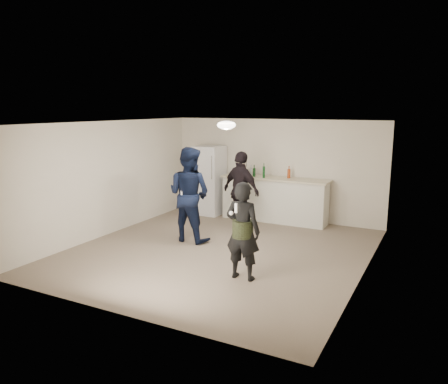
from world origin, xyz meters
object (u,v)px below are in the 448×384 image
at_px(fridge, 209,180).
at_px(woman, 243,231).
at_px(man, 189,194).
at_px(shaker, 247,173).
at_px(spectator, 241,191).
at_px(counter, 274,200).

height_order(fridge, woman, fridge).
xyz_separation_m(man, woman, (1.89, -1.41, -0.18)).
xyz_separation_m(fridge, woman, (2.67, -3.67, -0.08)).
distance_m(shaker, man, 2.26).
bearing_deg(spectator, fridge, -15.45).
distance_m(counter, man, 2.59).
bearing_deg(shaker, counter, 7.78).
distance_m(counter, fridge, 1.85).
distance_m(man, spectator, 1.39).
xyz_separation_m(counter, spectator, (-0.40, -1.08, 0.38)).
bearing_deg(spectator, counter, -90.04).
xyz_separation_m(shaker, woman, (1.57, -3.64, -0.36)).
relative_size(counter, fridge, 1.44).
bearing_deg(shaker, fridge, 178.62).
bearing_deg(fridge, man, -70.88).
height_order(man, spectator, man).
relative_size(counter, spectator, 1.43).
bearing_deg(man, spectator, -113.80).
relative_size(fridge, shaker, 10.59).
distance_m(counter, spectator, 1.22).
height_order(fridge, man, man).
bearing_deg(fridge, woman, -53.92).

